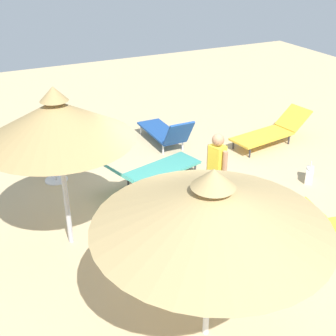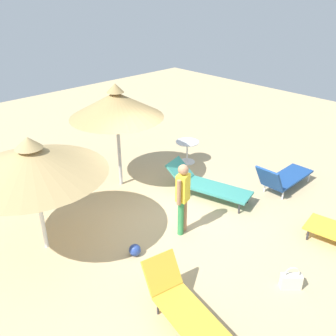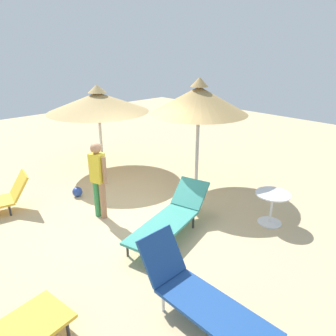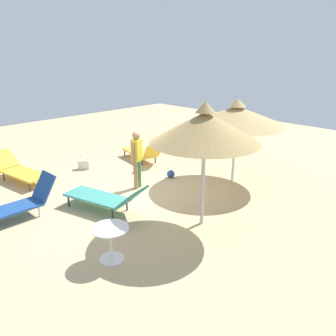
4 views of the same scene
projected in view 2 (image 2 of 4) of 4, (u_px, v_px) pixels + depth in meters
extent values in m
cube|color=tan|center=(171.00, 217.00, 8.79)|extent=(24.00, 24.00, 0.10)
cylinder|color=#B2B2B7|center=(119.00, 144.00, 9.62)|extent=(0.09, 0.09, 2.36)
cone|color=tan|center=(116.00, 105.00, 9.14)|extent=(2.37, 2.37, 0.64)
cone|color=tan|center=(115.00, 88.00, 8.95)|extent=(0.43, 0.43, 0.22)
cylinder|color=white|center=(40.00, 206.00, 7.29)|extent=(0.08, 0.08, 2.01)
cone|color=tan|center=(31.00, 161.00, 6.85)|extent=(2.83, 2.83, 0.54)
cone|color=tan|center=(28.00, 143.00, 6.69)|extent=(0.51, 0.51, 0.22)
cube|color=gold|center=(195.00, 322.00, 5.70)|extent=(0.91, 1.65, 0.05)
cylinder|color=#2D2D33|center=(184.00, 295.00, 6.38)|extent=(0.04, 0.04, 0.24)
cylinder|color=#2D2D33|center=(158.00, 308.00, 6.13)|extent=(0.04, 0.04, 0.24)
cube|color=gold|center=(162.00, 272.00, 6.28)|extent=(0.68, 0.48, 0.54)
cylinder|color=#2D2D33|center=(308.00, 235.00, 7.90)|extent=(0.04, 0.04, 0.25)
cylinder|color=#2D2D33|center=(317.00, 222.00, 8.31)|extent=(0.04, 0.04, 0.25)
cube|color=teal|center=(217.00, 189.00, 9.26)|extent=(1.07, 1.80, 0.05)
cylinder|color=#2D2D33|center=(248.00, 198.00, 9.22)|extent=(0.04, 0.04, 0.28)
cylinder|color=#2D2D33|center=(239.00, 208.00, 8.79)|extent=(0.04, 0.04, 0.28)
cylinder|color=#2D2D33|center=(197.00, 183.00, 9.88)|extent=(0.04, 0.04, 0.28)
cylinder|color=#2D2D33|center=(187.00, 192.00, 9.45)|extent=(0.04, 0.04, 0.28)
cube|color=teal|center=(180.00, 170.00, 9.66)|extent=(0.78, 0.68, 0.48)
cube|color=#1E478C|center=(288.00, 177.00, 9.89)|extent=(1.62, 0.65, 0.05)
cylinder|color=silver|center=(291.00, 171.00, 10.56)|extent=(0.04, 0.04, 0.26)
cylinder|color=silver|center=(309.00, 177.00, 10.22)|extent=(0.04, 0.04, 0.26)
cylinder|color=silver|center=(265.00, 187.00, 9.71)|extent=(0.04, 0.04, 0.26)
cylinder|color=silver|center=(283.00, 195.00, 9.37)|extent=(0.04, 0.04, 0.26)
cube|color=#1E478C|center=(269.00, 179.00, 9.13)|extent=(0.41, 0.64, 0.63)
cylinder|color=#A57554|center=(184.00, 215.00, 8.08)|extent=(0.13, 0.13, 0.82)
cylinder|color=#338C4C|center=(181.00, 218.00, 7.95)|extent=(0.13, 0.13, 0.82)
cube|color=yellow|center=(183.00, 188.00, 7.70)|extent=(0.32, 0.29, 0.62)
sphere|color=#A57554|center=(183.00, 170.00, 7.51)|extent=(0.22, 0.22, 0.22)
cylinder|color=#A57554|center=(187.00, 185.00, 7.85)|extent=(0.09, 0.09, 0.57)
cylinder|color=#A57554|center=(179.00, 193.00, 7.57)|extent=(0.09, 0.09, 0.57)
cube|color=beige|center=(291.00, 281.00, 6.65)|extent=(0.38, 0.37, 0.29)
torus|color=beige|center=(292.00, 273.00, 6.56)|extent=(0.21, 0.20, 0.26)
cylinder|color=silver|center=(187.00, 142.00, 11.08)|extent=(0.70, 0.70, 0.02)
cylinder|color=silver|center=(187.00, 152.00, 11.23)|extent=(0.05, 0.05, 0.65)
cylinder|color=silver|center=(187.00, 162.00, 11.37)|extent=(0.49, 0.49, 0.02)
sphere|color=navy|center=(135.00, 250.00, 7.46)|extent=(0.24, 0.24, 0.24)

